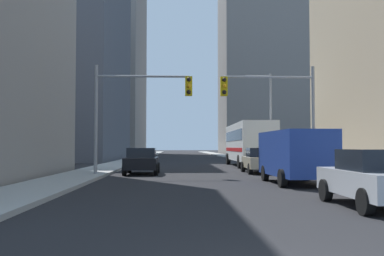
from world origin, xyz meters
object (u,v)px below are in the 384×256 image
Objects in this scene: city_bus at (249,143)px; traffic_signal_near_left at (139,100)px; sedan_black at (142,161)px; sedan_silver at (376,178)px; cargo_van_blue at (295,154)px; traffic_signal_near_right at (272,101)px; sedan_beige at (261,160)px.

city_bus is 1.92× the size of traffic_signal_near_left.
sedan_silver is at bearing -63.27° from sedan_black.
traffic_signal_near_right is at bearing 88.29° from cargo_van_blue.
sedan_beige is 0.71× the size of traffic_signal_near_right.
city_bus reaches higher than sedan_silver.
sedan_black is at bearing -173.96° from sedan_beige.
cargo_van_blue reaches higher than sedan_beige.
sedan_silver is 15.04m from sedan_beige.
sedan_black is at bearing 116.73° from sedan_silver.
city_bus is at bearing 85.21° from sedan_beige.
sedan_beige is 8.31m from traffic_signal_near_left.
sedan_black is (-7.20, 14.29, 0.00)m from sedan_silver.
traffic_signal_near_right reaches higher than sedan_beige.
sedan_black is 0.70× the size of traffic_signal_near_right.
city_bus is at bearing 87.01° from traffic_signal_near_right.
cargo_van_blue is 1.25× the size of sedan_silver.
traffic_signal_near_right reaches higher than city_bus.
traffic_signal_near_left is at bearing -124.34° from city_bus.
cargo_van_blue is 7.70m from sedan_beige.
sedan_beige is at bearing 90.40° from sedan_silver.
city_bus is 2.74× the size of sedan_black.
sedan_black is (-7.83, -9.56, -1.16)m from city_bus.
city_bus is 14.10m from traffic_signal_near_left.
sedan_silver is at bearing -91.52° from city_bus.
traffic_signal_near_right is at bearing -0.00° from traffic_signal_near_left.
traffic_signal_near_left is (-7.22, 12.34, 3.34)m from sedan_silver.
sedan_silver is at bearing -90.15° from traffic_signal_near_right.
sedan_beige is (-0.10, 15.04, 0.00)m from sedan_silver.
cargo_van_blue is at bearing -92.60° from city_bus.
traffic_signal_near_left is 7.26m from traffic_signal_near_right.
city_bus is at bearing 55.66° from traffic_signal_near_left.
sedan_silver and sedan_beige have the same top height.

